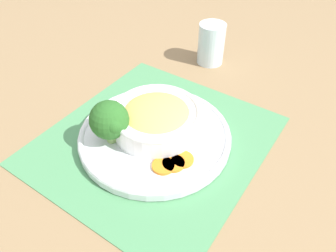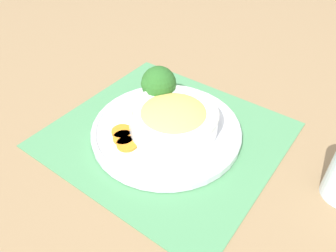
# 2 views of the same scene
# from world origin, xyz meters

# --- Properties ---
(ground_plane) EXTENTS (4.00, 4.00, 0.00)m
(ground_plane) POSITION_xyz_m (0.00, 0.00, 0.00)
(ground_plane) COLOR #8C704C
(placemat) EXTENTS (0.44, 0.47, 0.00)m
(placemat) POSITION_xyz_m (0.00, 0.00, 0.00)
(placemat) COLOR #4C8C59
(placemat) RESTS_ON ground_plane
(plate) EXTENTS (0.31, 0.31, 0.02)m
(plate) POSITION_xyz_m (0.00, 0.00, 0.02)
(plate) COLOR silver
(plate) RESTS_ON placemat
(bowl) EXTENTS (0.18, 0.18, 0.06)m
(bowl) POSITION_xyz_m (0.01, -0.01, 0.05)
(bowl) COLOR white
(bowl) RESTS_ON plate
(broccoli_floret) EXTENTS (0.08, 0.08, 0.09)m
(broccoli_floret) POSITION_xyz_m (0.05, 0.07, 0.07)
(broccoli_floret) COLOR #84AD5B
(broccoli_floret) RESTS_ON plate
(carrot_slice_near) EXTENTS (0.04, 0.04, 0.01)m
(carrot_slice_near) POSITION_xyz_m (-0.07, 0.06, 0.02)
(carrot_slice_near) COLOR orange
(carrot_slice_near) RESTS_ON plate
(carrot_slice_middle) EXTENTS (0.04, 0.04, 0.01)m
(carrot_slice_middle) POSITION_xyz_m (-0.08, 0.04, 0.02)
(carrot_slice_middle) COLOR orange
(carrot_slice_middle) RESTS_ON plate
(carrot_slice_far) EXTENTS (0.04, 0.04, 0.01)m
(carrot_slice_far) POSITION_xyz_m (-0.09, 0.03, 0.02)
(carrot_slice_far) COLOR orange
(carrot_slice_far) RESTS_ON plate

